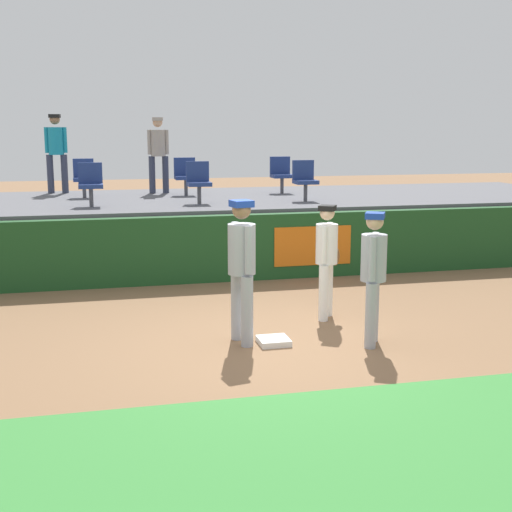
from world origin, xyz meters
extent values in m
plane|color=#846042|center=(0.00, 0.00, 0.00)|extent=(60.00, 60.00, 0.00)
cube|color=#388438|center=(0.00, -3.04, 0.00)|extent=(18.00, 2.80, 0.01)
cube|color=white|center=(0.13, 0.07, 0.04)|extent=(0.40, 0.40, 0.08)
cylinder|color=white|center=(1.29, 1.25, 0.42)|extent=(0.14, 0.14, 0.83)
cylinder|color=white|center=(1.13, 0.99, 0.42)|extent=(0.14, 0.14, 0.83)
cylinder|color=white|center=(1.21, 1.12, 1.13)|extent=(0.44, 0.44, 0.59)
sphere|color=beige|center=(1.21, 1.12, 1.59)|extent=(0.22, 0.22, 0.22)
cube|color=black|center=(1.21, 1.12, 1.66)|extent=(0.32, 0.32, 0.08)
cylinder|color=white|center=(1.32, 1.29, 1.15)|extent=(0.09, 0.09, 0.55)
cylinder|color=white|center=(1.11, 0.96, 1.15)|extent=(0.09, 0.09, 0.55)
ellipsoid|color=brown|center=(1.40, 1.24, 0.91)|extent=(0.21, 0.23, 0.28)
cylinder|color=#9EA3AD|center=(1.46, -0.10, 0.43)|extent=(0.15, 0.15, 0.86)
cylinder|color=#9EA3AD|center=(1.31, -0.37, 0.43)|extent=(0.15, 0.15, 0.86)
cylinder|color=#9EA3AD|center=(1.38, -0.24, 1.16)|extent=(0.45, 0.45, 0.60)
sphere|color=tan|center=(1.38, -0.24, 1.63)|extent=(0.22, 0.22, 0.22)
cube|color=#193899|center=(1.38, -0.24, 1.71)|extent=(0.32, 0.32, 0.08)
cylinder|color=#9EA3AD|center=(1.48, -0.06, 1.18)|extent=(0.09, 0.09, 0.57)
cylinder|color=#9EA3AD|center=(1.29, -0.41, 1.18)|extent=(0.09, 0.09, 0.57)
cylinder|color=#9EA3AD|center=(-0.29, 0.40, 0.47)|extent=(0.16, 0.16, 0.93)
cylinder|color=#9EA3AD|center=(-0.22, 0.07, 0.47)|extent=(0.16, 0.16, 0.93)
cylinder|color=#9EA3AD|center=(-0.26, 0.23, 1.26)|extent=(0.42, 0.42, 0.66)
sphere|color=#8C6647|center=(-0.26, 0.23, 1.77)|extent=(0.24, 0.24, 0.24)
cube|color=#193899|center=(-0.26, 0.23, 1.85)|extent=(0.30, 0.30, 0.09)
cylinder|color=#9EA3AD|center=(-0.30, 0.45, 1.28)|extent=(0.10, 0.10, 0.61)
cylinder|color=#9EA3AD|center=(-0.21, 0.02, 1.28)|extent=(0.10, 0.10, 0.61)
cube|color=#19471E|center=(0.00, 3.98, 0.61)|extent=(18.00, 0.24, 1.23)
cube|color=orange|center=(1.90, 3.86, 0.61)|extent=(1.50, 0.02, 0.74)
cube|color=#59595E|center=(0.00, 6.55, 0.65)|extent=(18.00, 4.80, 1.29)
cylinder|color=#4C4C51|center=(-0.04, 7.15, 1.49)|extent=(0.08, 0.08, 0.40)
cube|color=navy|center=(-0.04, 7.15, 1.69)|extent=(0.48, 0.44, 0.08)
cube|color=navy|center=(-0.04, 7.34, 1.93)|extent=(0.48, 0.06, 0.40)
cylinder|color=#4C4C51|center=(-2.12, 5.35, 1.49)|extent=(0.08, 0.08, 0.40)
cube|color=navy|center=(-2.12, 5.35, 1.69)|extent=(0.46, 0.44, 0.08)
cube|color=navy|center=(-2.12, 5.54, 1.93)|extent=(0.46, 0.06, 0.40)
cylinder|color=#4C4C51|center=(-2.26, 7.15, 1.49)|extent=(0.08, 0.08, 0.40)
cube|color=navy|center=(-2.26, 7.15, 1.69)|extent=(0.44, 0.44, 0.08)
cube|color=navy|center=(-2.26, 7.34, 1.93)|extent=(0.44, 0.06, 0.40)
cylinder|color=#4C4C51|center=(2.20, 7.15, 1.49)|extent=(0.08, 0.08, 0.40)
cube|color=navy|center=(2.20, 7.15, 1.69)|extent=(0.48, 0.44, 0.08)
cube|color=navy|center=(2.20, 7.34, 1.93)|extent=(0.48, 0.06, 0.40)
cylinder|color=#4C4C51|center=(-0.01, 5.35, 1.49)|extent=(0.08, 0.08, 0.40)
cube|color=navy|center=(-0.01, 5.35, 1.69)|extent=(0.46, 0.44, 0.08)
cube|color=navy|center=(-0.01, 5.54, 1.93)|extent=(0.46, 0.06, 0.40)
cylinder|color=#4C4C51|center=(2.21, 5.35, 1.49)|extent=(0.08, 0.08, 0.40)
cube|color=navy|center=(2.21, 5.35, 1.69)|extent=(0.46, 0.44, 0.08)
cube|color=navy|center=(2.21, 5.54, 1.93)|extent=(0.46, 0.06, 0.40)
cylinder|color=#33384C|center=(-0.41, 7.87, 1.72)|extent=(0.15, 0.15, 0.85)
cylinder|color=#33384C|center=(-0.72, 7.88, 1.72)|extent=(0.15, 0.15, 0.85)
cylinder|color=#A5998C|center=(-0.57, 7.88, 2.45)|extent=(0.34, 0.34, 0.60)
sphere|color=tan|center=(-0.57, 7.88, 2.92)|extent=(0.22, 0.22, 0.22)
cube|color=#A5998C|center=(-0.57, 7.88, 2.99)|extent=(0.24, 0.24, 0.08)
cylinder|color=#A5998C|center=(-0.37, 7.87, 2.47)|extent=(0.09, 0.09, 0.56)
cylinder|color=#A5998C|center=(-0.77, 7.88, 2.47)|extent=(0.09, 0.09, 0.56)
cylinder|color=#33384C|center=(-2.70, 8.41, 1.74)|extent=(0.15, 0.15, 0.89)
cylinder|color=#33384C|center=(-3.02, 8.44, 1.74)|extent=(0.15, 0.15, 0.89)
cylinder|color=teal|center=(-2.86, 8.42, 2.49)|extent=(0.38, 0.38, 0.63)
sphere|color=#8C6647|center=(-2.86, 8.42, 2.98)|extent=(0.23, 0.23, 0.23)
cube|color=black|center=(-2.86, 8.42, 3.06)|extent=(0.27, 0.27, 0.08)
cylinder|color=teal|center=(-2.65, 8.40, 2.51)|extent=(0.09, 0.09, 0.59)
cylinder|color=teal|center=(-3.06, 8.45, 2.51)|extent=(0.09, 0.09, 0.59)
camera|label=1|loc=(-2.13, -8.44, 2.82)|focal=48.87mm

